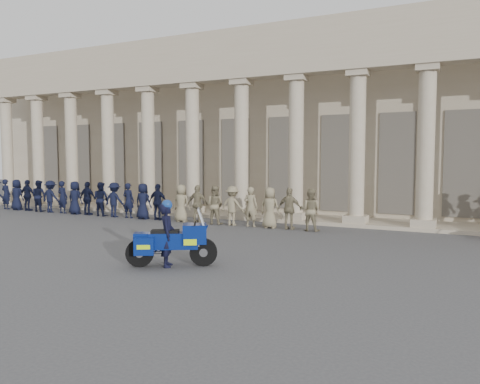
{
  "coord_description": "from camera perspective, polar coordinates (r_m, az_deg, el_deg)",
  "views": [
    {
      "loc": [
        7.95,
        -11.17,
        2.84
      ],
      "look_at": [
        0.76,
        3.62,
        1.6
      ],
      "focal_mm": 35.0,
      "sensor_mm": 36.0,
      "label": 1
    }
  ],
  "objects": [
    {
      "name": "officer_rank",
      "position": [
        22.5,
        -14.11,
        -0.98
      ],
      "size": [
        18.86,
        0.62,
        1.63
      ],
      "color": "black",
      "rests_on": "ground"
    },
    {
      "name": "motorcycle",
      "position": [
        12.29,
        -8.24,
        -5.96
      ],
      "size": [
        2.13,
        1.55,
        1.52
      ],
      "rotation": [
        0.0,
        0.0,
        0.51
      ],
      "color": "black",
      "rests_on": "ground"
    },
    {
      "name": "rider",
      "position": [
        12.26,
        -8.86,
        -4.99
      ],
      "size": [
        0.64,
        0.72,
        1.74
      ],
      "rotation": [
        0.0,
        0.0,
        2.08
      ],
      "color": "black",
      "rests_on": "ground"
    },
    {
      "name": "building",
      "position": [
        27.16,
        8.95,
        7.81
      ],
      "size": [
        40.0,
        12.5,
        9.0
      ],
      "color": "tan",
      "rests_on": "ground"
    },
    {
      "name": "ground",
      "position": [
        14.0,
        -9.39,
        -7.45
      ],
      "size": [
        90.0,
        90.0,
        0.0
      ],
      "primitive_type": "plane",
      "color": "#424244",
      "rests_on": "ground"
    }
  ]
}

